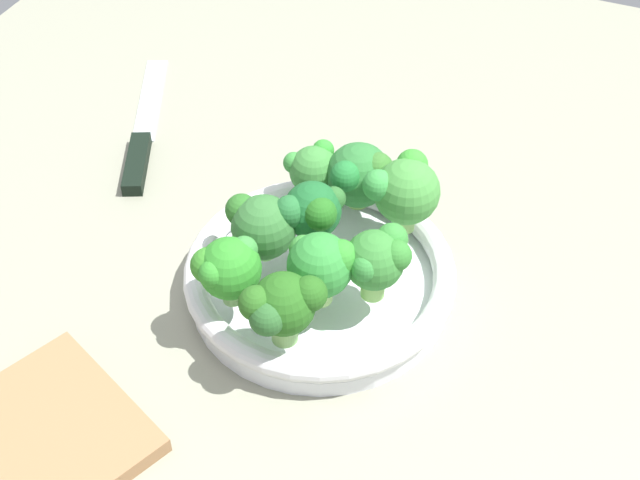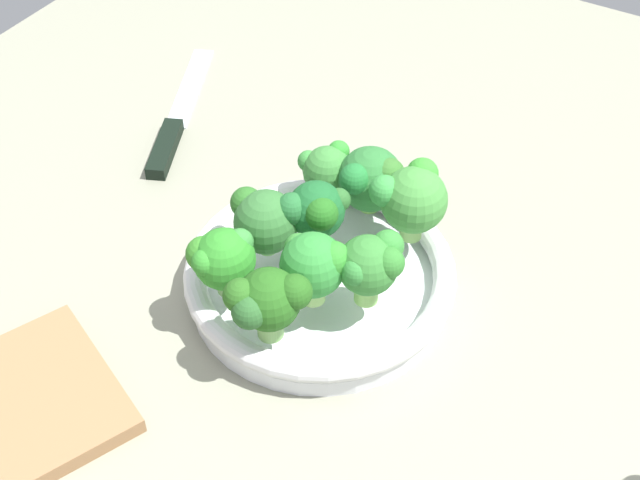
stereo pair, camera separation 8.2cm
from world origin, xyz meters
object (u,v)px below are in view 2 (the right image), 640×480
broccoli_floret_4 (267,301)px  broccoli_floret_1 (267,219)px  broccoli_floret_0 (318,211)px  broccoli_floret_3 (221,258)px  broccoli_floret_6 (412,198)px  broccoli_floret_8 (371,265)px  broccoli_floret_5 (315,264)px  broccoli_floret_7 (371,179)px  knife (175,125)px  bowl (320,277)px  broccoli_floret_2 (327,169)px

broccoli_floret_4 → broccoli_floret_1: bearing=-146.7°
broccoli_floret_0 → broccoli_floret_3: (9.44, -4.38, -0.26)cm
broccoli_floret_6 → broccoli_floret_8: bearing=4.1°
broccoli_floret_6 → broccoli_floret_8: (9.45, 0.68, -0.31)cm
broccoli_floret_0 → broccoli_floret_4: (11.91, 2.06, 0.14)cm
broccoli_floret_4 → broccoli_floret_6: (-17.70, 4.83, 0.25)cm
broccoli_floret_3 → broccoli_floret_6: broccoli_floret_6 is taller
broccoli_floret_5 → broccoli_floret_7: 13.26cm
broccoli_floret_5 → knife: broccoli_floret_5 is taller
broccoli_floret_1 → broccoli_floret_5: bearing=65.7°
knife → broccoli_floret_4: bearing=50.6°
bowl → broccoli_floret_6: 11.70cm
broccoli_floret_2 → broccoli_floret_7: broccoli_floret_7 is taller
broccoli_floret_4 → broccoli_floret_7: broccoli_floret_4 is taller
broccoli_floret_7 → broccoli_floret_8: bearing=28.1°
broccoli_floret_0 → broccoli_floret_8: 8.41cm
broccoli_floret_2 → broccoli_floret_5: 14.30cm
broccoli_floret_1 → broccoli_floret_8: (0.87, 11.48, 0.67)cm
broccoli_floret_1 → broccoli_floret_0: bearing=125.5°
broccoli_floret_5 → knife: (-17.93, -30.17, -7.94)cm
broccoli_floret_3 → broccoli_floret_4: 6.91cm
broccoli_floret_8 → broccoli_floret_3: bearing=-64.2°
broccoli_floret_1 → broccoli_floret_7: (-9.93, 5.70, 0.12)cm
broccoli_floret_5 → broccoli_floret_6: size_ratio=0.93×
broccoli_floret_5 → broccoli_floret_0: bearing=-151.8°
broccoli_floret_2 → broccoli_floret_7: size_ratio=0.82×
broccoli_floret_7 → broccoli_floret_4: bearing=0.8°
broccoli_floret_6 → broccoli_floret_7: size_ratio=1.10×
broccoli_floret_2 → broccoli_floret_4: bearing=15.1°
broccoli_floret_0 → broccoli_floret_1: size_ratio=0.94×
broccoli_floret_1 → knife: 28.29cm
broccoli_floret_3 → knife: (-21.34, -22.55, -7.74)cm
broccoli_floret_8 → broccoli_floret_1: bearing=-94.3°
broccoli_floret_0 → broccoli_floret_4: same height
bowl → knife: bowl is taller
broccoli_floret_4 → knife: bearing=-129.4°
bowl → broccoli_floret_5: broccoli_floret_5 is taller
broccoli_floret_0 → broccoli_floret_2: 7.51cm
bowl → broccoli_floret_2: size_ratio=4.45×
bowl → broccoli_floret_3: (7.52, -5.73, 6.20)cm
broccoli_floret_1 → broccoli_floret_7: broccoli_floret_7 is taller
bowl → broccoli_floret_3: 11.30cm
bowl → broccoli_floret_5: bearing=24.6°
broccoli_floret_2 → broccoli_floret_3: (16.25, -1.38, 0.79)cm
broccoli_floret_7 → knife: size_ratio=0.28×
broccoli_floret_0 → broccoli_floret_1: 4.84cm
broccoli_floret_0 → broccoli_floret_4: bearing=9.8°
broccoli_floret_0 → broccoli_floret_6: size_ratio=0.91×
bowl → broccoli_floret_1: broccoli_floret_1 is taller
broccoli_floret_4 → broccoli_floret_5: 6.00cm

